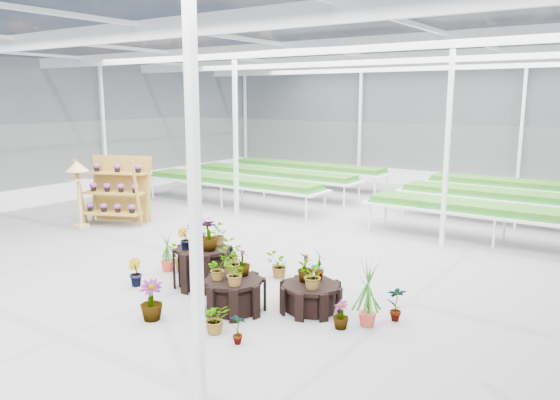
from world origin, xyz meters
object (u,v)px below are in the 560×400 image
Objects in this scene: plinth_mid at (234,295)px; plinth_low at (311,297)px; plinth_tall at (203,267)px; shelf_rack at (115,191)px; bird_table at (79,194)px.

plinth_mid reaches higher than plinth_low.
plinth_tall reaches higher than plinth_mid.
shelf_rack reaches higher than plinth_mid.
plinth_tall is 0.59× the size of bird_table.
plinth_tall is 0.57× the size of shelf_rack.
plinth_tall is 5.76m from shelf_rack.
bird_table is at bearing -141.61° from shelf_rack.
plinth_low is at bearing -39.79° from shelf_rack.
plinth_low is at bearing 34.99° from plinth_mid.
plinth_tall is 1.06× the size of plinth_low.
shelf_rack reaches higher than plinth_low.
plinth_tall is 2.21m from plinth_low.
plinth_mid is 1.22m from plinth_low.
shelf_rack reaches higher than bird_table.
shelf_rack reaches higher than plinth_tall.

